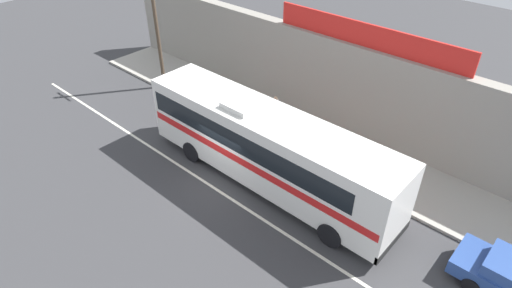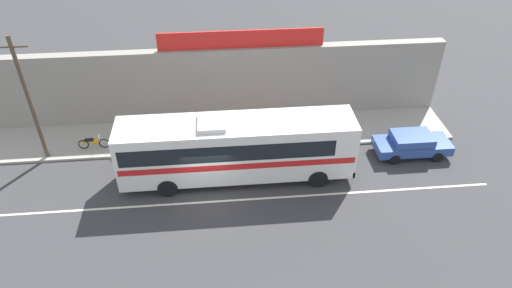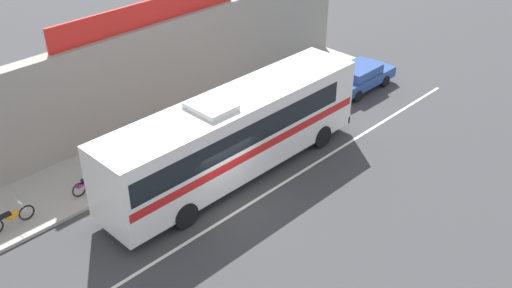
{
  "view_description": "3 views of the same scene",
  "coord_description": "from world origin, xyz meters",
  "px_view_note": "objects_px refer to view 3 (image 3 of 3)",
  "views": [
    {
      "loc": [
        11.15,
        -10.19,
        12.6
      ],
      "look_at": [
        0.29,
        1.86,
        1.08
      ],
      "focal_mm": 29.7,
      "sensor_mm": 36.0,
      "label": 1
    },
    {
      "loc": [
        0.79,
        -18.51,
        16.6
      ],
      "look_at": [
        2.7,
        1.87,
        1.59
      ],
      "focal_mm": 32.52,
      "sensor_mm": 36.0,
      "label": 2
    },
    {
      "loc": [
        -12.32,
        -13.76,
        13.96
      ],
      "look_at": [
        2.47,
        0.77,
        1.23
      ],
      "focal_mm": 40.93,
      "sensor_mm": 36.0,
      "label": 3
    }
  ],
  "objects_px": {
    "parked_car": "(359,77)",
    "motorcycle_black": "(10,218)",
    "intercity_bus": "(234,132)",
    "pedestrian_far_left": "(125,142)",
    "motorcycle_purple": "(93,181)"
  },
  "relations": [
    {
      "from": "motorcycle_black",
      "to": "pedestrian_far_left",
      "type": "height_order",
      "value": "pedestrian_far_left"
    },
    {
      "from": "parked_car",
      "to": "motorcycle_black",
      "type": "xyz_separation_m",
      "value": [
        -18.54,
        2.11,
        -0.17
      ]
    },
    {
      "from": "motorcycle_black",
      "to": "motorcycle_purple",
      "type": "distance_m",
      "value": 3.39
    },
    {
      "from": "motorcycle_black",
      "to": "motorcycle_purple",
      "type": "xyz_separation_m",
      "value": [
        3.39,
        -0.12,
        0.0
      ]
    },
    {
      "from": "intercity_bus",
      "to": "motorcycle_purple",
      "type": "height_order",
      "value": "intercity_bus"
    },
    {
      "from": "intercity_bus",
      "to": "pedestrian_far_left",
      "type": "height_order",
      "value": "intercity_bus"
    },
    {
      "from": "intercity_bus",
      "to": "motorcycle_black",
      "type": "relative_size",
      "value": 6.81
    },
    {
      "from": "parked_car",
      "to": "motorcycle_black",
      "type": "bearing_deg",
      "value": 173.5
    },
    {
      "from": "intercity_bus",
      "to": "parked_car",
      "type": "relative_size",
      "value": 2.87
    },
    {
      "from": "motorcycle_purple",
      "to": "pedestrian_far_left",
      "type": "distance_m",
      "value": 2.37
    },
    {
      "from": "pedestrian_far_left",
      "to": "motorcycle_purple",
      "type": "bearing_deg",
      "value": -159.78
    },
    {
      "from": "motorcycle_black",
      "to": "motorcycle_purple",
      "type": "relative_size",
      "value": 0.95
    },
    {
      "from": "intercity_bus",
      "to": "motorcycle_black",
      "type": "bearing_deg",
      "value": 158.61
    },
    {
      "from": "parked_car",
      "to": "motorcycle_black",
      "type": "distance_m",
      "value": 18.66
    },
    {
      "from": "intercity_bus",
      "to": "parked_car",
      "type": "bearing_deg",
      "value": 6.17
    }
  ]
}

